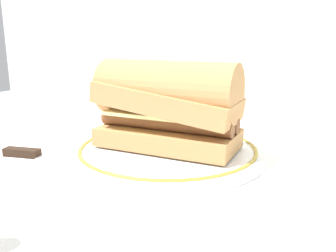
% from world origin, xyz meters
% --- Properties ---
extents(ground_plane, '(1.50, 1.50, 0.00)m').
position_xyz_m(ground_plane, '(0.00, 0.00, 0.00)').
color(ground_plane, white).
extents(plate, '(0.28, 0.28, 0.01)m').
position_xyz_m(plate, '(0.00, 0.03, 0.01)').
color(plate, white).
rests_on(plate, ground_plane).
extents(sausage_sandwich, '(0.21, 0.11, 0.12)m').
position_xyz_m(sausage_sandwich, '(0.00, 0.03, 0.08)').
color(sausage_sandwich, tan).
rests_on(sausage_sandwich, plate).
extents(butter_knife, '(0.14, 0.05, 0.01)m').
position_xyz_m(butter_knife, '(-0.16, -0.07, 0.00)').
color(butter_knife, silver).
rests_on(butter_knife, ground_plane).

